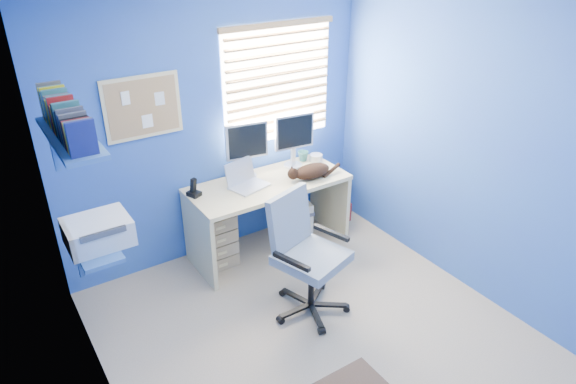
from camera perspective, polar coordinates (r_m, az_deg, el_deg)
floor at (r=4.18m, az=3.29°, el=-15.70°), size 3.00×3.20×0.00m
wall_back at (r=4.71m, az=-7.95°, el=7.26°), size 3.00×0.01×2.50m
wall_front at (r=2.59m, az=26.18°, el=-14.34°), size 3.00×0.01×2.50m
wall_left at (r=2.93m, az=-20.68°, el=-7.93°), size 0.01×3.20×2.50m
wall_right at (r=4.44m, az=19.61°, el=4.61°), size 0.01×3.20×2.50m
desk at (r=4.95m, az=-2.14°, el=-2.73°), size 1.50×0.65×0.74m
laptop at (r=4.64m, az=-4.37°, el=1.75°), size 0.39×0.34×0.22m
monitor_left at (r=4.78m, az=-4.67°, el=4.64°), size 0.41×0.18×0.54m
monitor_right at (r=4.98m, az=0.58°, el=5.72°), size 0.41×0.17×0.54m
phone at (r=4.56m, az=-10.46°, el=0.53°), size 0.12×0.14×0.17m
mug at (r=5.19m, az=1.69°, el=4.01°), size 0.10×0.09×0.10m
cd_spindle at (r=5.20m, az=3.13°, el=3.83°), size 0.13×0.13×0.07m
cat at (r=4.83m, az=2.71°, el=2.33°), size 0.40×0.25×0.13m
tower_pc at (r=5.21m, az=0.84°, el=-2.84°), size 0.26×0.47×0.45m
drawer_boxes at (r=4.83m, az=-8.10°, el=-5.26°), size 0.35×0.28×0.54m
yellow_book at (r=5.06m, az=0.78°, el=-5.26°), size 0.03×0.17×0.24m
backpack at (r=5.48m, az=5.73°, el=-2.03°), size 0.31×0.25×0.34m
office_chair at (r=4.20m, az=2.05°, el=-8.62°), size 0.75×0.75×1.02m
window_blinds at (r=4.89m, az=-1.02°, el=11.97°), size 1.15×0.05×1.10m
corkboard at (r=4.38m, az=-15.83°, el=9.06°), size 0.64×0.02×0.52m
wall_shelves at (r=3.51m, az=-21.95°, el=1.41°), size 0.42×0.90×1.05m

